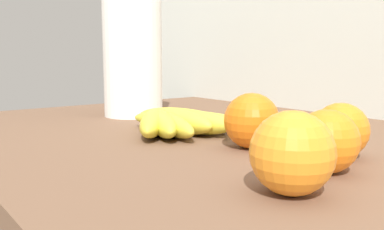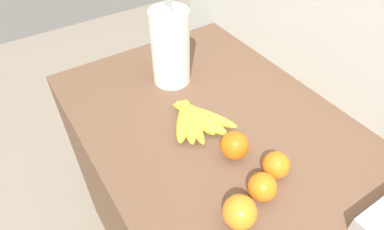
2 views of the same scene
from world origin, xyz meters
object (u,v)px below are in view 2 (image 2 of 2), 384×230
(banana_bunch, at_px, (194,119))
(orange_back_right, at_px, (235,145))
(orange_far_right, at_px, (276,165))
(orange_back_left, at_px, (240,212))
(paper_towel_roll, at_px, (170,48))
(orange_center, at_px, (262,187))

(banana_bunch, distance_m, orange_back_right, 0.17)
(orange_back_right, xyz_separation_m, orange_far_right, (0.11, 0.05, -0.00))
(banana_bunch, height_order, orange_back_left, orange_back_left)
(orange_back_right, distance_m, orange_back_left, 0.20)
(orange_far_right, height_order, paper_towel_roll, paper_towel_roll)
(banana_bunch, bearing_deg, orange_back_right, 7.77)
(orange_far_right, bearing_deg, orange_back_left, -71.47)
(orange_back_right, distance_m, paper_towel_roll, 0.40)
(banana_bunch, relative_size, paper_towel_roll, 0.74)
(banana_bunch, bearing_deg, orange_far_right, 14.96)
(orange_back_right, bearing_deg, paper_towel_roll, 175.23)
(orange_center, xyz_separation_m, orange_back_left, (0.02, -0.09, 0.00))
(orange_back_right, relative_size, paper_towel_roll, 0.27)
(banana_bunch, height_order, orange_far_right, orange_far_right)
(orange_back_right, distance_m, orange_far_right, 0.12)
(banana_bunch, distance_m, orange_back_left, 0.34)
(orange_back_right, relative_size, orange_far_right, 1.11)
(orange_back_left, bearing_deg, banana_bunch, 164.15)
(orange_center, height_order, paper_towel_roll, paper_towel_roll)
(orange_center, distance_m, orange_back_left, 0.09)
(orange_center, distance_m, paper_towel_roll, 0.54)
(orange_back_right, height_order, orange_far_right, orange_back_right)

